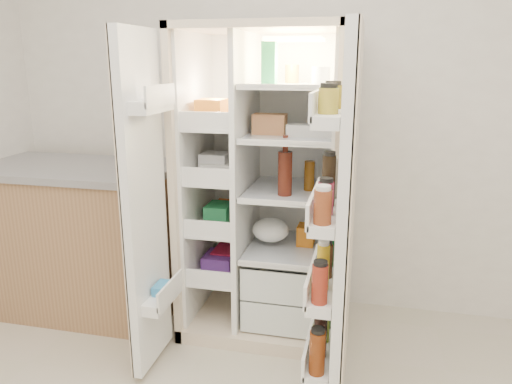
# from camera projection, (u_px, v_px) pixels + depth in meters

# --- Properties ---
(wall_back) EXTENTS (4.00, 0.02, 2.70)m
(wall_back) POSITION_uv_depth(u_px,v_px,m) (304.00, 103.00, 3.06)
(wall_back) COLOR white
(wall_back) RESTS_ON floor
(refrigerator) EXTENTS (0.92, 0.70, 1.80)m
(refrigerator) POSITION_uv_depth(u_px,v_px,m) (269.00, 208.00, 2.93)
(refrigerator) COLOR beige
(refrigerator) RESTS_ON floor
(freezer_door) EXTENTS (0.15, 0.40, 1.72)m
(freezer_door) POSITION_uv_depth(u_px,v_px,m) (145.00, 208.00, 2.44)
(freezer_door) COLOR white
(freezer_door) RESTS_ON floor
(fridge_door) EXTENTS (0.17, 0.58, 1.72)m
(fridge_door) POSITION_uv_depth(u_px,v_px,m) (341.00, 232.00, 2.14)
(fridge_door) COLOR white
(fridge_door) RESTS_ON floor
(kitchen_counter) EXTENTS (1.34, 0.71, 0.97)m
(kitchen_counter) POSITION_uv_depth(u_px,v_px,m) (77.00, 237.00, 3.18)
(kitchen_counter) COLOR #9D764E
(kitchen_counter) RESTS_ON floor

